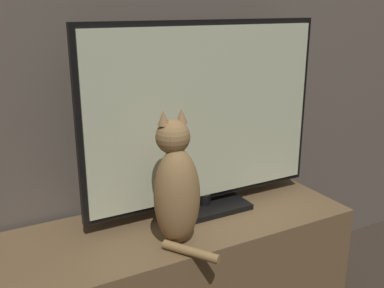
# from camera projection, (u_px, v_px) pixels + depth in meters

# --- Properties ---
(tv_stand) EXTENTS (1.19, 0.44, 0.45)m
(tv_stand) POSITION_uv_depth(u_px,v_px,m) (182.00, 278.00, 1.62)
(tv_stand) COLOR brown
(tv_stand) RESTS_ON ground_plane
(tv) EXTENTS (0.89, 0.18, 0.67)m
(tv) POSITION_uv_depth(u_px,v_px,m) (205.00, 120.00, 1.55)
(tv) COLOR black
(tv) RESTS_ON tv_stand
(cat) EXTENTS (0.15, 0.26, 0.42)m
(cat) POSITION_uv_depth(u_px,v_px,m) (176.00, 188.00, 1.37)
(cat) COLOR #997547
(cat) RESTS_ON tv_stand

